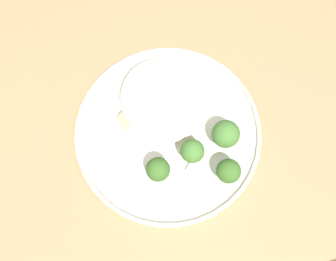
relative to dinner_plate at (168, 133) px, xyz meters
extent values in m
plane|color=#665B51|center=(-0.05, -0.04, -0.75)|extent=(6.00, 6.00, 0.00)
cube|color=#9E754C|center=(-0.05, -0.04, -0.03)|extent=(1.40, 1.00, 0.04)
cylinder|color=beige|center=(0.00, 0.00, 0.00)|extent=(0.29, 0.29, 0.01)
torus|color=beige|center=(0.00, 0.00, 0.01)|extent=(0.29, 0.29, 0.01)
ellipsoid|color=beige|center=(0.05, -0.02, 0.02)|extent=(0.14, 0.13, 0.04)
cylinder|color=beige|center=(0.05, -0.02, 0.01)|extent=(0.03, 0.03, 0.01)
cylinder|color=#988766|center=(0.05, -0.02, 0.02)|extent=(0.03, 0.03, 0.00)
cylinder|color=#E5C689|center=(0.06, -0.04, 0.01)|extent=(0.03, 0.03, 0.01)
cylinder|color=#958159|center=(0.06, -0.04, 0.02)|extent=(0.03, 0.03, 0.00)
cylinder|color=beige|center=(0.00, -0.01, 0.01)|extent=(0.03, 0.03, 0.01)
cylinder|color=#988766|center=(0.00, -0.01, 0.02)|extent=(0.02, 0.02, 0.00)
cylinder|color=#DBB77A|center=(0.07, 0.00, 0.01)|extent=(0.03, 0.03, 0.01)
cylinder|color=#8E774F|center=(0.07, 0.00, 0.02)|extent=(0.03, 0.03, 0.00)
cylinder|color=#E5C689|center=(0.03, -0.05, 0.01)|extent=(0.03, 0.03, 0.01)
cylinder|color=#958159|center=(0.03, -0.05, 0.02)|extent=(0.03, 0.03, 0.00)
cylinder|color=beige|center=(0.04, 0.05, 0.01)|extent=(0.03, 0.03, 0.02)
cylinder|color=#988766|center=(0.04, 0.05, 0.02)|extent=(0.03, 0.03, 0.00)
cylinder|color=beige|center=(0.01, -0.05, 0.01)|extent=(0.03, 0.03, 0.02)
cylinder|color=#988766|center=(0.01, -0.05, 0.02)|extent=(0.03, 0.03, 0.00)
cylinder|color=#7A994C|center=(-0.05, -0.01, 0.01)|extent=(0.01, 0.01, 0.02)
sphere|color=#42702D|center=(-0.05, -0.01, 0.04)|extent=(0.04, 0.04, 0.04)
cylinder|color=#89A356|center=(-0.05, 0.04, 0.01)|extent=(0.02, 0.02, 0.02)
sphere|color=#386023|center=(-0.05, 0.04, 0.03)|extent=(0.04, 0.04, 0.04)
cylinder|color=#7A994C|center=(-0.10, -0.04, 0.01)|extent=(0.02, 0.02, 0.02)
sphere|color=#386023|center=(-0.10, -0.04, 0.03)|extent=(0.04, 0.04, 0.04)
cylinder|color=#89A356|center=(-0.05, -0.07, 0.01)|extent=(0.02, 0.02, 0.02)
sphere|color=#42702D|center=(-0.05, -0.07, 0.03)|extent=(0.04, 0.04, 0.04)
cube|color=silver|center=(-0.06, -0.01, 0.01)|extent=(0.03, 0.04, 0.00)
cube|color=silver|center=(-0.07, 0.03, 0.01)|extent=(0.05, 0.01, 0.00)
camera|label=1|loc=(-0.16, 0.09, 0.61)|focal=43.52mm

